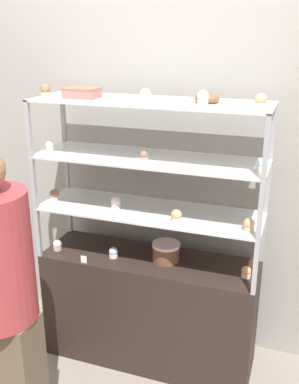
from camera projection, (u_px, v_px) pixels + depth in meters
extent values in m
plane|color=gray|center=(150.00, 355.00, 2.93)|extent=(20.00, 20.00, 0.00)
cube|color=gray|center=(168.00, 149.00, 2.80)|extent=(8.00, 0.05, 2.60)
cube|color=black|center=(150.00, 309.00, 2.81)|extent=(1.29, 0.40, 0.71)
cube|color=#99999E|center=(69.00, 210.00, 3.00)|extent=(0.02, 0.02, 0.31)
cube|color=#99999E|center=(263.00, 237.00, 2.61)|extent=(0.02, 0.02, 0.31)
cube|color=#99999E|center=(38.00, 232.00, 2.67)|extent=(0.02, 0.02, 0.31)
cube|color=#99999E|center=(255.00, 267.00, 2.27)|extent=(0.02, 0.02, 0.31)
cube|color=silver|center=(150.00, 211.00, 2.59)|extent=(1.29, 0.40, 0.01)
cube|color=#99999E|center=(66.00, 165.00, 2.90)|extent=(0.02, 0.02, 0.31)
cube|color=#99999E|center=(268.00, 186.00, 2.50)|extent=(0.02, 0.02, 0.31)
cube|color=#99999E|center=(34.00, 182.00, 2.56)|extent=(0.02, 0.02, 0.31)
cube|color=#99999E|center=(261.00, 210.00, 2.17)|extent=(0.02, 0.02, 0.31)
cube|color=silver|center=(150.00, 159.00, 2.48)|extent=(1.29, 0.40, 0.01)
cube|color=#99999E|center=(63.00, 117.00, 2.79)|extent=(0.02, 0.02, 0.31)
cube|color=#99999E|center=(273.00, 131.00, 2.40)|extent=(0.02, 0.02, 0.31)
cube|color=#99999E|center=(29.00, 128.00, 2.45)|extent=(0.02, 0.02, 0.31)
cube|color=#99999E|center=(266.00, 147.00, 2.06)|extent=(0.02, 0.02, 0.31)
cube|color=silver|center=(150.00, 102.00, 2.37)|extent=(1.29, 0.40, 0.01)
cylinder|color=brown|center=(166.00, 253.00, 2.65)|extent=(0.16, 0.16, 0.10)
cylinder|color=silver|center=(166.00, 245.00, 2.63)|extent=(0.17, 0.17, 0.02)
cube|color=#C66660|center=(82.00, 94.00, 2.45)|extent=(0.18, 0.13, 0.05)
cube|color=#8C5B42|center=(82.00, 89.00, 2.45)|extent=(0.18, 0.13, 0.01)
cylinder|color=#CCB28C|center=(58.00, 248.00, 2.79)|extent=(0.05, 0.05, 0.02)
sphere|color=silver|center=(57.00, 244.00, 2.78)|extent=(0.05, 0.05, 0.05)
cylinder|color=white|center=(113.00, 255.00, 2.70)|extent=(0.05, 0.05, 0.02)
sphere|color=silver|center=(113.00, 252.00, 2.69)|extent=(0.05, 0.05, 0.05)
cylinder|color=beige|center=(246.00, 275.00, 2.48)|extent=(0.05, 0.05, 0.02)
sphere|color=#E5996B|center=(246.00, 271.00, 2.47)|extent=(0.05, 0.05, 0.05)
cube|color=white|center=(84.00, 259.00, 2.63)|extent=(0.04, 0.00, 0.04)
cylinder|color=white|center=(55.00, 198.00, 2.74)|extent=(0.06, 0.06, 0.02)
sphere|color=#8C5B42|center=(54.00, 194.00, 2.73)|extent=(0.06, 0.06, 0.06)
cylinder|color=white|center=(116.00, 206.00, 2.61)|extent=(0.06, 0.06, 0.02)
sphere|color=silver|center=(116.00, 201.00, 2.61)|extent=(0.06, 0.06, 0.06)
cylinder|color=beige|center=(176.00, 219.00, 2.43)|extent=(0.06, 0.06, 0.02)
sphere|color=#E5996B|center=(176.00, 215.00, 2.42)|extent=(0.06, 0.06, 0.06)
cylinder|color=#CCB28C|center=(249.00, 228.00, 2.32)|extent=(0.06, 0.06, 0.02)
sphere|color=#E5996B|center=(249.00, 223.00, 2.31)|extent=(0.06, 0.06, 0.06)
cube|color=white|center=(141.00, 218.00, 2.41)|extent=(0.04, 0.00, 0.04)
cylinder|color=beige|center=(50.00, 149.00, 2.59)|extent=(0.04, 0.04, 0.03)
sphere|color=silver|center=(50.00, 145.00, 2.58)|extent=(0.05, 0.05, 0.05)
cylinder|color=beige|center=(144.00, 160.00, 2.39)|extent=(0.04, 0.04, 0.03)
sphere|color=#8C5B42|center=(144.00, 155.00, 2.38)|extent=(0.05, 0.05, 0.05)
cylinder|color=beige|center=(260.00, 169.00, 2.23)|extent=(0.04, 0.04, 0.03)
sphere|color=silver|center=(260.00, 164.00, 2.22)|extent=(0.05, 0.05, 0.05)
cube|color=white|center=(139.00, 162.00, 2.31)|extent=(0.04, 0.00, 0.04)
cylinder|color=#CCB28C|center=(46.00, 94.00, 2.49)|extent=(0.05, 0.05, 0.03)
sphere|color=#8C5B42|center=(45.00, 89.00, 2.48)|extent=(0.06, 0.06, 0.06)
cylinder|color=beige|center=(146.00, 100.00, 2.31)|extent=(0.05, 0.05, 0.03)
sphere|color=silver|center=(146.00, 94.00, 2.30)|extent=(0.06, 0.06, 0.06)
cylinder|color=white|center=(203.00, 102.00, 2.23)|extent=(0.05, 0.05, 0.03)
sphere|color=#F4EAB2|center=(203.00, 96.00, 2.22)|extent=(0.06, 0.06, 0.06)
cylinder|color=beige|center=(260.00, 105.00, 2.13)|extent=(0.05, 0.05, 0.03)
sphere|color=#E5996B|center=(261.00, 99.00, 2.12)|extent=(0.06, 0.06, 0.06)
cube|color=white|center=(140.00, 101.00, 2.20)|extent=(0.04, 0.00, 0.04)
torus|color=brown|center=(207.00, 98.00, 2.29)|extent=(0.13, 0.13, 0.04)
cube|color=brown|center=(9.00, 376.00, 2.26)|extent=(0.34, 0.19, 0.72)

